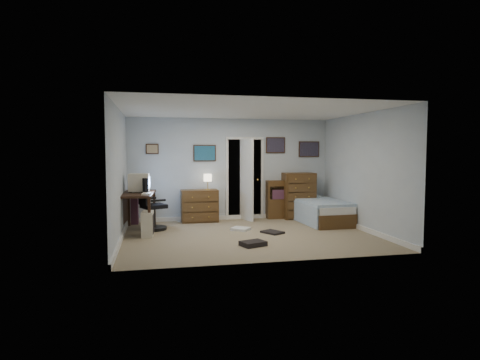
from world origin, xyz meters
name	(u,v)px	position (x,y,z in m)	size (l,w,h in m)	color
floor	(249,236)	(0.00, 0.00, -0.01)	(5.00, 4.00, 0.02)	gray
computer_desk	(133,202)	(-2.30, 0.90, 0.63)	(0.75, 1.47, 0.82)	#321D10
crt_monitor	(139,183)	(-2.18, 1.04, 1.02)	(0.45, 0.42, 0.39)	beige
keyboard	(146,194)	(-2.02, 0.54, 0.83)	(0.16, 0.44, 0.03)	beige
pc_tower	(148,224)	(-2.00, 0.34, 0.25)	(0.25, 0.47, 0.49)	beige
office_chair	(151,210)	(-1.94, 0.96, 0.44)	(0.72, 0.72, 1.13)	black
media_stack	(135,207)	(-2.32, 1.77, 0.41)	(0.16, 0.16, 0.81)	maroon
low_dresser	(200,206)	(-0.81, 1.77, 0.39)	(0.87, 0.43, 0.77)	#55381B
table_lamp	(208,178)	(-0.61, 1.78, 1.05)	(0.20, 0.20, 0.38)	gold
doorway	(242,178)	(0.35, 2.27, 1.00)	(0.96, 1.12, 2.05)	black
tall_dresser	(299,196)	(1.70, 1.75, 0.58)	(0.78, 0.46, 1.15)	#55381B
headboard_bookcase	(287,198)	(1.43, 1.86, 0.51)	(1.07, 0.28, 0.96)	#55381B
bed	(320,211)	(1.99, 1.07, 0.28)	(1.03, 1.83, 0.59)	#55381B
wall_posters	(253,149)	(0.57, 1.98, 1.75)	(4.38, 0.04, 0.60)	#331E11
floor_clutter	(254,236)	(0.05, -0.27, 0.03)	(1.15, 1.92, 0.08)	silver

